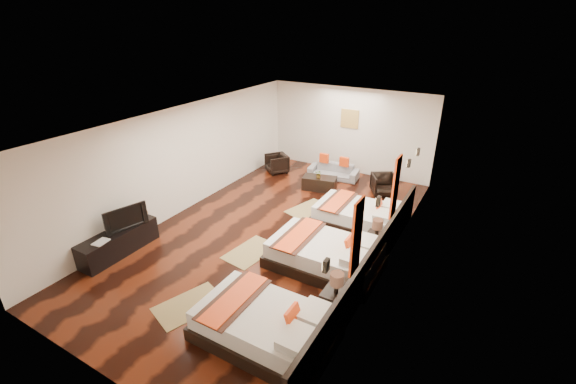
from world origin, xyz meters
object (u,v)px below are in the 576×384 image
Objects in this scene: nightstand_a at (335,301)px; table_plant at (319,174)px; bed_far at (359,216)px; book at (97,241)px; armchair_right at (384,185)px; nightstand_b at (376,242)px; figurine at (141,212)px; bed_mid at (326,254)px; tv at (124,217)px; sofa at (333,171)px; bed_near at (266,325)px; tv_console at (119,242)px; coffee_table at (319,183)px; armchair_left at (277,163)px.

nightstand_a is 3.58× the size of table_plant.
nightstand_a is at bearing -76.97° from bed_far.
book is 0.47× the size of armchair_right.
figurine is at bearing -156.91° from nightstand_b.
bed_mid is 4.47m from tv.
bed_mid is 1.45× the size of sofa.
bed_near is 4.38m from figurine.
tv_console is 1.12× the size of sofa.
armchair_right is (1.79, -0.43, 0.08)m from sofa.
bed_far is 5.67m from tv_console.
nightstand_b reaches higher than coffee_table.
book reaches higher than tv_console.
bed_mid is at bearing -62.14° from table_plant.
nightstand_a is at bearing -113.21° from armchair_right.
bed_near reaches higher than armchair_left.
armchair_right is (4.16, 5.95, 0.04)m from tv_console.
nightstand_a reaches higher than table_plant.
nightstand_b is at bearing 77.24° from bed_near.
nightstand_a reaches higher than armchair_left.
bed_mid is 2.32× the size of coffee_table.
tv_console is at bearing -114.26° from table_plant.
nightstand_b is (0.75, -1.01, 0.02)m from bed_far.
bed_near is at bearing -72.56° from coffee_table.
bed_near is 3.29× the size of armchair_right.
sofa is 1.93m from armchair_left.
armchair_right is (4.16, 6.43, -0.25)m from book.
nightstand_a reaches higher than nightstand_b.
bed_mid is 4.79m from book.
nightstand_b is at bearing 53.30° from bed_mid.
bed_mid is at bearing 28.63° from book.
nightstand_a is 1.03× the size of nightstand_b.
bed_near reaches higher than table_plant.
bed_mid is at bearing -126.70° from nightstand_b.
armchair_left is at bearing 149.45° from armchair_right.
nightstand_b reaches higher than tv_console.
coffee_table is at bearing 118.48° from nightstand_a.
tv is 1.38× the size of armchair_left.
figurine reaches higher than bed_far.
armchair_right is 2.76× the size of table_plant.
table_plant is (2.32, 5.04, -0.30)m from tv.
tv is at bearing -116.91° from sofa.
bed_mid reaches higher than book.
bed_mid and nightstand_a have the same top height.
table_plant reaches higher than coffee_table.
bed_mid reaches higher than coffee_table.
bed_near is 7.11m from sofa.
bed_mid is at bearing -52.98° from tv.
nightstand_a is at bearing -61.19° from table_plant.
nightstand_a is 5.40m from coffee_table.
table_plant is at bearing -89.16° from coffee_table.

